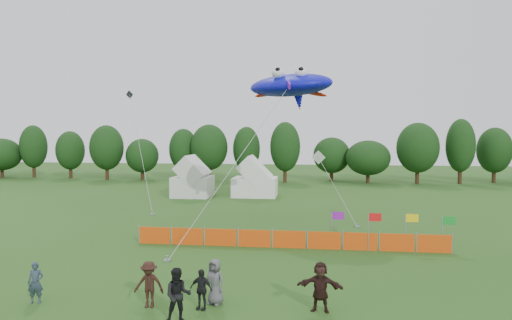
# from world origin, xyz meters

# --- Properties ---
(ground) EXTENTS (160.00, 160.00, 0.00)m
(ground) POSITION_xyz_m (0.00, 0.00, 0.00)
(ground) COLOR #234C16
(ground) RESTS_ON ground
(treeline) EXTENTS (104.57, 8.78, 8.36)m
(treeline) POSITION_xyz_m (1.61, 44.93, 4.18)
(treeline) COLOR #382314
(treeline) RESTS_ON ground
(tent_left) EXTENTS (3.90, 3.90, 3.44)m
(tent_left) POSITION_xyz_m (-9.63, 28.85, 1.74)
(tent_left) COLOR silver
(tent_left) RESTS_ON ground
(tent_right) EXTENTS (4.60, 3.68, 3.24)m
(tent_right) POSITION_xyz_m (-3.20, 29.83, 1.64)
(tent_right) COLOR white
(tent_right) RESTS_ON ground
(barrier_fence) EXTENTS (17.90, 0.06, 1.00)m
(barrier_fence) POSITION_xyz_m (1.56, 8.64, 0.50)
(barrier_fence) COLOR #DD480C
(barrier_fence) RESTS_ON ground
(flag_row) EXTENTS (6.73, 0.78, 2.13)m
(flag_row) POSITION_xyz_m (7.15, 8.85, 1.41)
(flag_row) COLOR gray
(flag_row) RESTS_ON ground
(spectator_a) EXTENTS (0.66, 0.52, 1.60)m
(spectator_a) POSITION_xyz_m (-7.67, -1.13, 0.80)
(spectator_a) COLOR #2A3847
(spectator_a) RESTS_ON ground
(spectator_b) EXTENTS (1.09, 0.94, 1.92)m
(spectator_b) POSITION_xyz_m (-1.66, -2.20, 0.96)
(spectator_b) COLOR black
(spectator_b) RESTS_ON ground
(spectator_c) EXTENTS (1.15, 0.68, 1.76)m
(spectator_c) POSITION_xyz_m (-3.16, -0.98, 0.88)
(spectator_c) COLOR black
(spectator_c) RESTS_ON ground
(spectator_d) EXTENTS (0.95, 0.55, 1.52)m
(spectator_d) POSITION_xyz_m (-1.17, -0.91, 0.76)
(spectator_d) COLOR black
(spectator_d) RESTS_ON ground
(spectator_e) EXTENTS (1.00, 0.83, 1.75)m
(spectator_e) POSITION_xyz_m (-0.78, -0.33, 0.88)
(spectator_e) COLOR #515156
(spectator_e) RESTS_ON ground
(spectator_f) EXTENTS (1.76, 0.76, 1.83)m
(spectator_f) POSITION_xyz_m (3.24, -0.52, 0.92)
(spectator_f) COLOR black
(spectator_f) RESTS_ON ground
(stingray_kite) EXTENTS (9.82, 19.53, 11.20)m
(stingray_kite) POSITION_xyz_m (1.25, 16.44, 10.02)
(stingray_kite) COLOR #0F11E2
(stingray_kite) RESTS_ON ground
(small_kite_white) EXTENTS (3.48, 10.39, 5.04)m
(small_kite_white) POSITION_xyz_m (4.01, 22.47, 3.26)
(small_kite_white) COLOR silver
(small_kite_white) RESTS_ON ground
(small_kite_dark) EXTENTS (7.18, 11.64, 11.16)m
(small_kite_dark) POSITION_xyz_m (-13.89, 24.70, 6.32)
(small_kite_dark) COLOR black
(small_kite_dark) RESTS_ON ground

